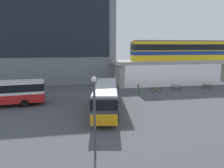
# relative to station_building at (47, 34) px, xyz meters

# --- Properties ---
(ground_plane) EXTENTS (120.00, 120.00, 0.00)m
(ground_plane) POSITION_rel_station_building_xyz_m (8.43, -16.67, -10.10)
(ground_plane) COLOR #47494F
(station_building) EXTENTS (27.24, 11.22, 20.20)m
(station_building) POSITION_rel_station_building_xyz_m (0.00, 0.00, 0.00)
(station_building) COLOR slate
(station_building) RESTS_ON ground_plane
(elevated_platform) EXTENTS (26.08, 5.59, 4.80)m
(elevated_platform) POSITION_rel_station_building_xyz_m (25.54, -8.46, -6.06)
(elevated_platform) COLOR #ADA89E
(elevated_platform) RESTS_ON ground_plane
(train) EXTENTS (19.53, 2.96, 3.84)m
(train) POSITION_rel_station_building_xyz_m (25.90, -8.46, -3.33)
(train) COLOR yellow
(train) RESTS_ON elevated_platform
(bus_main) EXTENTS (4.46, 11.32, 3.22)m
(bus_main) POSITION_rel_station_building_xyz_m (8.78, -23.63, -8.11)
(bus_main) COLOR orange
(bus_main) RESTS_ON ground_plane
(bicycle_green) EXTENTS (1.76, 0.46, 1.04)m
(bicycle_green) POSITION_rel_station_building_xyz_m (29.31, -12.59, -9.74)
(bicycle_green) COLOR black
(bicycle_green) RESTS_ON ground_plane
(bicycle_brown) EXTENTS (1.76, 0.43, 1.04)m
(bicycle_brown) POSITION_rel_station_building_xyz_m (18.54, -14.64, -9.74)
(bicycle_brown) COLOR black
(bicycle_brown) RESTS_ON ground_plane
(bicycle_black) EXTENTS (1.68, 0.74, 1.04)m
(bicycle_black) POSITION_rel_station_building_xyz_m (23.28, -12.47, -9.74)
(bicycle_black) COLOR black
(bicycle_black) RESTS_ON ground_plane
(bicycle_red) EXTENTS (1.72, 0.62, 1.04)m
(bicycle_red) POSITION_rel_station_building_xyz_m (28.48, -14.09, -9.74)
(bicycle_red) COLOR black
(bicycle_red) RESTS_ON ground_plane
(bicycle_silver) EXTENTS (1.74, 0.54, 1.04)m
(bicycle_silver) POSITION_rel_station_building_xyz_m (22.60, -14.11, -9.74)
(bicycle_silver) COLOR black
(bicycle_silver) RESTS_ON ground_plane
(pedestrian_by_bike_rack) EXTENTS (0.41, 0.47, 1.63)m
(pedestrian_by_bike_rack) POSITION_rel_station_building_xyz_m (15.41, -15.05, -9.34)
(pedestrian_by_bike_rack) COLOR #33663F
(pedestrian_by_bike_rack) RESTS_ON ground_plane
(lamp_post) EXTENTS (0.36, 0.36, 5.73)m
(lamp_post) POSITION_rel_station_building_xyz_m (6.54, -33.51, -6.68)
(lamp_post) COLOR #3F3F44
(lamp_post) RESTS_ON ground_plane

